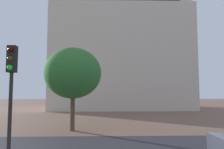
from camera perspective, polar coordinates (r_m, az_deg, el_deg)
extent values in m
plane|color=brown|center=(13.00, -1.07, -18.11)|extent=(120.00, 120.00, 0.00)
cube|color=beige|center=(35.69, 2.44, 4.04)|extent=(22.53, 11.30, 16.72)
cube|color=#2D3842|center=(38.29, 2.39, 18.33)|extent=(20.73, 10.40, 2.40)
cube|color=beige|center=(37.72, -2.94, 16.53)|extent=(4.66, 4.66, 33.19)
cylinder|color=beige|center=(32.64, -14.55, 8.12)|extent=(2.80, 2.80, 20.22)
cylinder|color=beige|center=(34.17, 19.68, 7.85)|extent=(2.80, 2.80, 20.43)
cylinder|color=black|center=(11.93, 28.31, -17.25)|extent=(0.64, 0.22, 0.64)
cylinder|color=black|center=(7.57, -26.98, -13.39)|extent=(0.12, 0.12, 3.65)
cube|color=black|center=(7.55, -26.36, 3.92)|extent=(0.28, 0.24, 0.90)
sphere|color=#390606|center=(7.48, -26.70, 6.34)|extent=(0.18, 0.18, 0.18)
sphere|color=#3C3306|center=(7.43, -26.78, 4.06)|extent=(0.18, 0.18, 0.18)
sphere|color=green|center=(7.39, -26.86, 1.76)|extent=(0.18, 0.18, 0.18)
cylinder|color=brown|center=(16.01, -11.11, -10.64)|extent=(0.36, 0.36, 2.65)
ellipsoid|color=#2D6B2D|center=(15.98, -10.95, 0.41)|extent=(4.39, 4.39, 3.95)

